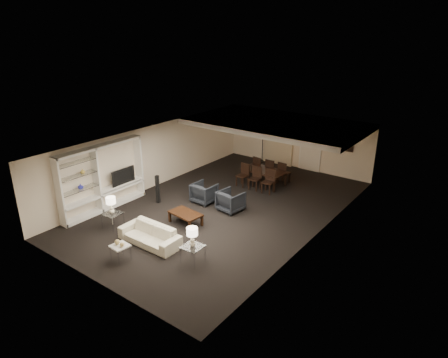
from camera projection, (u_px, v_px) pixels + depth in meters
floor at (224, 208)px, 14.33m from camera, size 11.00×11.00×0.00m
ceiling at (224, 140)px, 13.42m from camera, size 7.00×11.00×0.02m
wall_back at (297, 141)px, 17.99m from camera, size 7.00×0.02×2.50m
wall_front at (90, 238)px, 9.76m from camera, size 7.00×0.02×2.50m
wall_left at (153, 156)px, 15.82m from camera, size 0.02×11.00×2.50m
wall_right at (318, 200)px, 11.92m from camera, size 0.02×11.00×2.50m
ceiling_soffit at (276, 124)px, 16.07m from camera, size 7.00×4.00×0.20m
curtains at (278, 139)px, 18.44m from camera, size 1.50×0.12×2.40m
door at (310, 148)px, 17.65m from camera, size 0.90×0.05×2.10m
painting at (342, 142)px, 16.68m from camera, size 0.95×0.04×0.65m
media_unit at (103, 178)px, 13.80m from camera, size 0.38×3.40×2.35m
pendant_light at (282, 137)px, 16.08m from camera, size 0.52×0.52×0.24m
sofa at (150, 235)px, 11.88m from camera, size 1.99×0.79×0.58m
coffee_table at (186, 218)px, 13.11m from camera, size 1.15×0.75×0.39m
armchair_left at (204, 193)px, 14.65m from camera, size 0.80×0.82×0.74m
armchair_right at (231, 201)px, 13.98m from camera, size 0.88×0.90×0.74m
side_table_left at (113, 220)px, 12.84m from camera, size 0.59×0.59×0.51m
side_table_right at (193, 254)px, 10.94m from camera, size 0.57×0.57×0.51m
table_lamp_left at (111, 205)px, 12.64m from camera, size 0.31×0.31×0.56m
table_lamp_right at (192, 237)px, 10.75m from camera, size 0.34×0.34×0.56m
marble_table at (121, 252)px, 11.08m from camera, size 0.50×0.50×0.45m
gold_gourd_a at (117, 242)px, 11.02m from camera, size 0.14×0.14×0.14m
gold_gourd_b at (122, 244)px, 10.92m from camera, size 0.13×0.13×0.13m
television at (121, 176)px, 14.42m from camera, size 1.00×0.13×0.57m
vase_blue at (81, 186)px, 13.15m from camera, size 0.18×0.18×0.19m
vase_amber at (83, 171)px, 13.08m from camera, size 0.16×0.16×0.16m
floor_speaker at (158, 189)px, 14.54m from camera, size 0.15×0.15×1.06m
dining_table at (263, 177)px, 16.29m from camera, size 1.84×1.12×0.62m
chair_nl at (242, 175)px, 16.08m from camera, size 0.46×0.46×0.93m
chair_nm at (255, 178)px, 15.75m from camera, size 0.46×0.46×0.93m
chair_nr at (268, 182)px, 15.41m from camera, size 0.46×0.46×0.93m
chair_fl at (259, 167)px, 17.05m from camera, size 0.47×0.47×0.93m
chair_fm at (272, 169)px, 16.72m from camera, size 0.44×0.44×0.93m
chair_fr at (284, 172)px, 16.38m from camera, size 0.46×0.46×0.93m
floor_lamp at (263, 143)px, 18.78m from camera, size 0.33×0.33×1.82m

